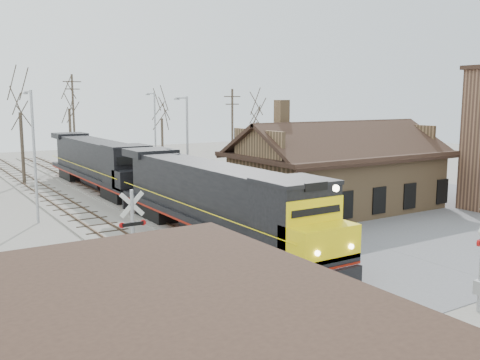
% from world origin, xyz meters
% --- Properties ---
extents(ground, '(140.00, 140.00, 0.00)m').
position_xyz_m(ground, '(0.00, 0.00, 0.00)').
color(ground, gray).
rests_on(ground, ground).
extents(road, '(60.00, 9.00, 0.03)m').
position_xyz_m(road, '(0.00, 0.00, 0.01)').
color(road, '#5C5C61').
rests_on(road, ground).
extents(track_main, '(3.40, 90.00, 0.24)m').
position_xyz_m(track_main, '(0.00, 15.00, 0.07)').
color(track_main, gray).
rests_on(track_main, ground).
extents(track_siding, '(3.40, 90.00, 0.24)m').
position_xyz_m(track_siding, '(-4.50, 15.00, 0.07)').
color(track_siding, gray).
rests_on(track_siding, ground).
extents(depot, '(15.20, 9.31, 7.90)m').
position_xyz_m(depot, '(11.99, 12.00, 2.41)').
color(depot, olive).
rests_on(depot, ground).
extents(locomotive_lead, '(3.05, 20.43, 4.54)m').
position_xyz_m(locomotive_lead, '(0.00, 8.64, 2.38)').
color(locomotive_lead, black).
rests_on(locomotive_lead, ground).
extents(locomotive_trailing, '(3.05, 20.43, 4.29)m').
position_xyz_m(locomotive_trailing, '(0.00, 29.34, 2.38)').
color(locomotive_trailing, black).
rests_on(locomotive_trailing, ground).
extents(crossbuck_far, '(1.20, 0.32, 4.20)m').
position_xyz_m(crossbuck_far, '(-6.49, 4.57, 1.96)').
color(crossbuck_far, '#A5A8AD').
rests_on(crossbuck_far, ground).
extents(streetlight_a, '(0.25, 2.04, 8.52)m').
position_xyz_m(streetlight_a, '(-7.39, 19.28, 4.79)').
color(streetlight_a, '#A5A8AD').
rests_on(streetlight_a, ground).
extents(streetlight_b, '(0.25, 2.04, 8.15)m').
position_xyz_m(streetlight_b, '(3.59, 19.47, 4.60)').
color(streetlight_b, '#A5A8AD').
rests_on(streetlight_b, ground).
extents(streetlight_c, '(0.25, 2.04, 8.60)m').
position_xyz_m(streetlight_c, '(7.19, 33.74, 4.84)').
color(streetlight_c, '#A5A8AD').
rests_on(streetlight_c, ground).
extents(utility_pole_b, '(2.00, 0.24, 10.64)m').
position_xyz_m(utility_pole_b, '(1.76, 43.36, 5.55)').
color(utility_pole_b, '#382D23').
rests_on(utility_pole_b, ground).
extents(utility_pole_c, '(2.00, 0.24, 9.02)m').
position_xyz_m(utility_pole_c, '(15.37, 32.06, 4.72)').
color(utility_pole_c, '#382D23').
rests_on(utility_pole_c, ground).
extents(tree_b, '(4.50, 4.50, 11.01)m').
position_xyz_m(tree_b, '(-4.97, 36.56, 7.84)').
color(tree_b, '#382D23').
rests_on(tree_b, ground).
extents(tree_c, '(4.56, 4.56, 11.18)m').
position_xyz_m(tree_c, '(2.62, 48.25, 7.96)').
color(tree_c, '#382D23').
rests_on(tree_c, ground).
extents(tree_d, '(3.75, 3.75, 9.18)m').
position_xyz_m(tree_d, '(12.48, 43.72, 6.53)').
color(tree_d, '#382D23').
rests_on(tree_d, ground).
extents(tree_e, '(3.48, 3.48, 8.53)m').
position_xyz_m(tree_e, '(21.41, 36.27, 6.06)').
color(tree_e, '#382D23').
rests_on(tree_e, ground).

